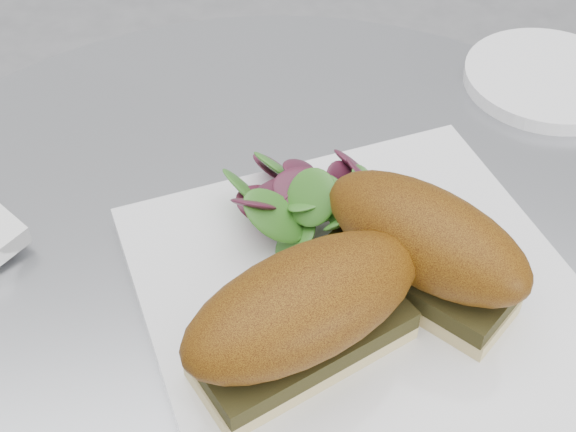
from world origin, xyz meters
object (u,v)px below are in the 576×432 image
object	(u,v)px
sandwich_left	(304,314)
saucer	(548,79)
sandwich_right	(424,246)
plate	(365,304)

from	to	relation	value
sandwich_left	saucer	xyz separation A→B (m)	(0.28, 0.27, -0.05)
sandwich_left	sandwich_right	world-z (taller)	same
saucer	sandwich_left	bearing A→B (deg)	-135.90
sandwich_left	saucer	distance (m)	0.39
saucer	plate	bearing A→B (deg)	-134.78
plate	sandwich_right	distance (m)	0.06
sandwich_right	sandwich_left	bearing A→B (deg)	-104.97
plate	sandwich_right	size ratio (longest dim) A/B	1.86
plate	saucer	xyz separation A→B (m)	(0.23, 0.23, -0.00)
sandwich_left	sandwich_right	size ratio (longest dim) A/B	1.13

